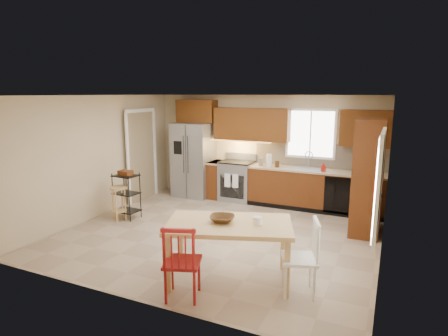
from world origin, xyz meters
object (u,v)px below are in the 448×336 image
fire_extinguisher (378,188)px  range_stove (237,181)px  table_jar (258,222)px  bar_stool (119,204)px  soap_bottle (324,167)px  table_bowl (222,222)px  dining_table (229,252)px  refrigerator (194,160)px  pantry (368,177)px  utility_cart (127,196)px  chair_white (299,257)px  chair_red (182,261)px

fire_extinguisher → range_stove: bearing=147.4°
table_jar → bar_stool: bearing=159.8°
soap_bottle → table_bowl: 3.69m
range_stove → fire_extinguisher: size_ratio=2.56×
soap_bottle → dining_table: 3.72m
refrigerator → table_jar: (2.94, -3.54, -0.05)m
refrigerator → pantry: (4.13, -0.93, 0.14)m
fire_extinguisher → utility_cart: fire_extinguisher is taller
refrigerator → pantry: 4.23m
pantry → chair_white: size_ratio=2.14×
chair_white → pantry: bearing=-31.9°
dining_table → chair_red: (-0.35, -0.65, 0.08)m
refrigerator → range_stove: size_ratio=1.98×
refrigerator → chair_white: size_ratio=1.86×
range_stove → table_jar: size_ratio=6.03×
bar_stool → utility_cart: size_ratio=0.74×
range_stove → bar_stool: 2.85m
refrigerator → chair_red: size_ratio=1.86×
pantry → table_bowl: bearing=-121.5°
refrigerator → soap_bottle: (3.18, -0.02, 0.09)m
soap_bottle → dining_table: size_ratio=0.11×
refrigerator → table_bowl: size_ratio=5.38×
table_bowl → utility_cart: 3.26m
range_stove → chair_red: bearing=-76.2°
soap_bottle → bar_stool: bearing=-147.9°
soap_bottle → bar_stool: 4.33m
chair_white → table_bowl: (-1.05, -0.05, 0.33)m
refrigerator → table_bowl: refrigerator is taller
dining_table → table_jar: 0.59m
pantry → utility_cart: bearing=-165.2°
chair_red → chair_white: bearing=9.2°
bar_stool → refrigerator: bearing=71.1°
fire_extinguisher → dining_table: size_ratio=0.22×
dining_table → chair_white: chair_white is taller
pantry → bar_stool: size_ratio=2.99×
table_bowl → utility_cart: utility_cart is taller
range_stove → chair_white: bearing=-57.0°
chair_red → utility_cart: bearing=121.1°
soap_bottle → bar_stool: size_ratio=0.27×
range_stove → soap_bottle: (2.03, -0.08, 0.54)m
bar_stool → utility_cart: bearing=67.2°
soap_bottle → fire_extinguisher: (1.15, -1.95, 0.10)m
dining_table → bar_stool: (-3.01, 1.35, -0.06)m
refrigerator → bar_stool: bearing=-100.9°
chair_white → bar_stool: 4.17m
fire_extinguisher → soap_bottle: bearing=120.5°
pantry → dining_table: (-1.56, -2.72, -0.64)m
bar_stool → fire_extinguisher: bearing=-4.1°
chair_red → fire_extinguisher: bearing=28.6°
chair_white → dining_table: bearing=73.9°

